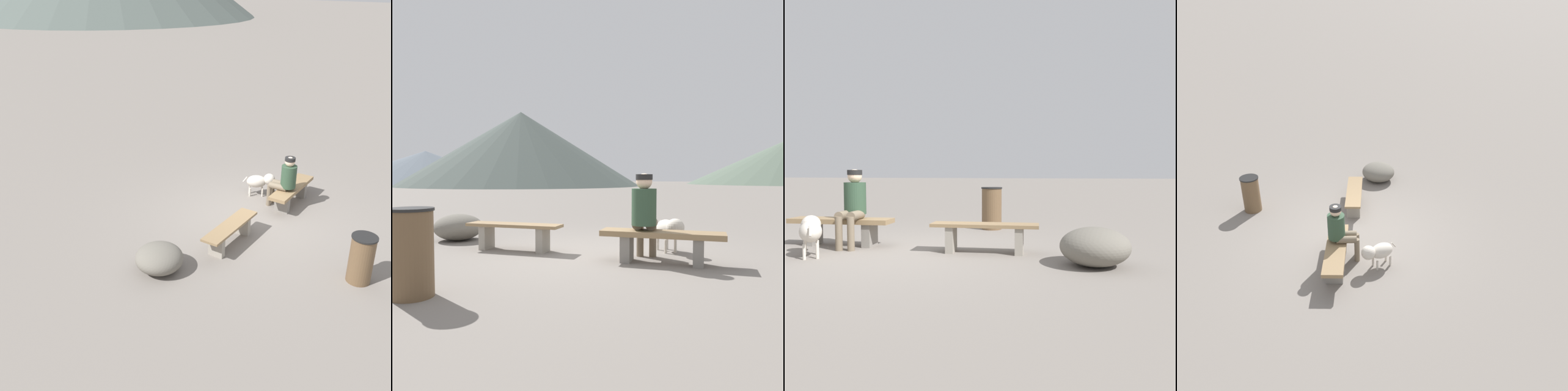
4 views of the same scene
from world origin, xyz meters
TOP-DOWN VIEW (x-y plane):
  - ground at (0.00, 0.00)m, footprint 210.00×210.00m
  - bench_left at (-1.27, -0.26)m, footprint 1.67×0.61m
  - bench_right at (1.21, -0.15)m, footprint 1.77×0.66m
  - seated_person at (0.94, -0.11)m, footprint 0.43×0.66m
  - dog at (1.11, 0.69)m, footprint 0.62×0.67m
  - trash_bin at (-0.69, -2.76)m, footprint 0.45×0.45m
  - boulder at (-2.89, 0.13)m, footprint 1.22×1.23m

SIDE VIEW (x-z plane):
  - ground at x=0.00m, z-range -0.06..0.00m
  - boulder at x=-2.89m, z-range 0.00..0.51m
  - bench_left at x=-1.27m, z-range 0.09..0.54m
  - bench_right at x=1.21m, z-range 0.10..0.56m
  - dog at x=1.11m, z-range 0.10..0.67m
  - trash_bin at x=-0.69m, z-range 0.00..0.92m
  - seated_person at x=0.94m, z-range 0.11..1.39m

